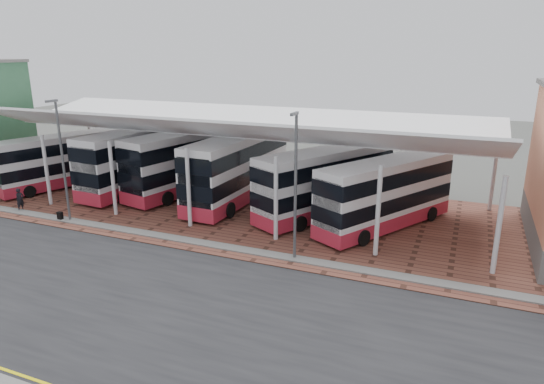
# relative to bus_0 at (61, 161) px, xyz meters

# --- Properties ---
(ground) EXTENTS (140.00, 140.00, 0.00)m
(ground) POSITION_rel_bus_0_xyz_m (20.87, -12.60, -2.18)
(ground) COLOR #484A45
(road) EXTENTS (120.00, 14.00, 0.02)m
(road) POSITION_rel_bus_0_xyz_m (20.87, -13.60, -2.17)
(road) COLOR black
(road) RESTS_ON ground
(forecourt) EXTENTS (72.00, 16.00, 0.06)m
(forecourt) POSITION_rel_bus_0_xyz_m (22.87, 0.40, -2.15)
(forecourt) COLOR brown
(forecourt) RESTS_ON ground
(north_kerb) EXTENTS (120.00, 0.80, 0.14)m
(north_kerb) POSITION_rel_bus_0_xyz_m (20.87, -6.40, -2.11)
(north_kerb) COLOR slate
(north_kerb) RESTS_ON ground
(canopy) EXTENTS (37.00, 11.63, 7.07)m
(canopy) POSITION_rel_bus_0_xyz_m (14.87, 1.33, 3.62)
(canopy) COLOR silver
(canopy) RESTS_ON ground
(lamp_west) EXTENTS (0.16, 0.90, 8.07)m
(lamp_west) POSITION_rel_bus_0_xyz_m (6.87, -6.33, 2.18)
(lamp_west) COLOR #53555A
(lamp_west) RESTS_ON ground
(lamp_east) EXTENTS (0.16, 0.90, 8.07)m
(lamp_east) POSITION_rel_bus_0_xyz_m (22.87, -6.33, 2.18)
(lamp_east) COLOR #53555A
(lamp_east) RESTS_ON ground
(bus_0) EXTENTS (5.46, 10.56, 4.26)m
(bus_0) POSITION_rel_bus_0_xyz_m (0.00, 0.00, 0.00)
(bus_0) COLOR silver
(bus_0) RESTS_ON forecourt
(bus_1) EXTENTS (3.64, 12.10, 4.91)m
(bus_1) POSITION_rel_bus_0_xyz_m (6.52, 2.08, 0.33)
(bus_1) COLOR silver
(bus_1) RESTS_ON forecourt
(bus_2) EXTENTS (5.15, 12.11, 4.86)m
(bus_2) POSITION_rel_bus_0_xyz_m (10.55, 2.85, 0.30)
(bus_2) COLOR silver
(bus_2) RESTS_ON forecourt
(bus_3) EXTENTS (3.31, 12.07, 4.94)m
(bus_3) POSITION_rel_bus_0_xyz_m (15.29, 2.13, 0.34)
(bus_3) COLOR silver
(bus_3) RESTS_ON forecourt
(bus_4) EXTENTS (7.42, 11.02, 4.58)m
(bus_4) POSITION_rel_bus_0_xyz_m (22.29, 1.42, 0.16)
(bus_4) COLOR silver
(bus_4) RESTS_ON forecourt
(bus_5) EXTENTS (7.27, 10.53, 4.40)m
(bus_5) POSITION_rel_bus_0_xyz_m (26.51, 0.48, 0.07)
(bus_5) COLOR silver
(bus_5) RESTS_ON forecourt
(pedestrian) EXTENTS (0.44, 0.62, 1.63)m
(pedestrian) POSITION_rel_bus_0_xyz_m (2.14, -6.06, -1.30)
(pedestrian) COLOR black
(pedestrian) RESTS_ON forecourt
(suitcase) EXTENTS (0.34, 0.24, 0.58)m
(suitcase) POSITION_rel_bus_0_xyz_m (6.25, -6.53, -1.82)
(suitcase) COLOR black
(suitcase) RESTS_ON forecourt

